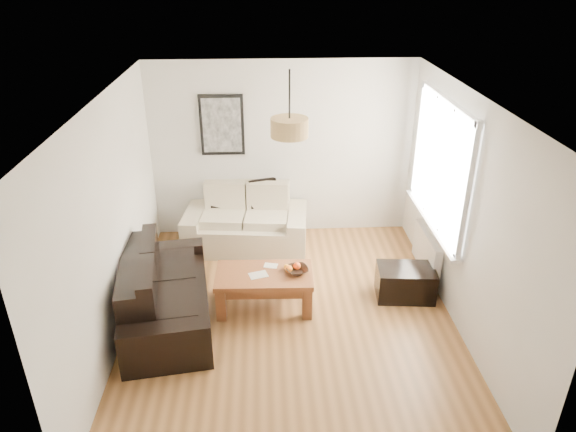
{
  "coord_description": "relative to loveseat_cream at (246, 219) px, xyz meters",
  "views": [
    {
      "loc": [
        -0.29,
        -4.99,
        3.83
      ],
      "look_at": [
        0.0,
        0.6,
        1.05
      ],
      "focal_mm": 32.64,
      "sensor_mm": 36.0,
      "label": 1
    }
  ],
  "objects": [
    {
      "name": "ottoman",
      "position": [
        2.0,
        -1.4,
        -0.23
      ],
      "size": [
        0.74,
        0.51,
        0.4
      ],
      "primitive_type": "cube",
      "rotation": [
        0.0,
        0.0,
        -0.09
      ],
      "color": "black",
      "rests_on": "floor"
    },
    {
      "name": "orange_b",
      "position": [
        0.65,
        -1.44,
        0.08
      ],
      "size": [
        0.11,
        0.11,
        0.09
      ],
      "primitive_type": "sphere",
      "rotation": [
        0.0,
        0.0,
        0.29
      ],
      "color": "#FF5215",
      "rests_on": "fruit_bowl"
    },
    {
      "name": "cushion_right",
      "position": [
        0.25,
        0.21,
        0.31
      ],
      "size": [
        0.42,
        0.23,
        0.4
      ],
      "primitive_type": "cube",
      "rotation": [
        0.0,
        0.0,
        0.26
      ],
      "color": "black",
      "rests_on": "loveseat_cream"
    },
    {
      "name": "sofa_leather",
      "position": [
        -0.88,
        -1.72,
        -0.02
      ],
      "size": [
        1.19,
        2.02,
        0.82
      ],
      "primitive_type": null,
      "rotation": [
        0.0,
        0.0,
        1.71
      ],
      "color": "black",
      "rests_on": "floor"
    },
    {
      "name": "wall_right",
      "position": [
        2.45,
        -1.78,
        0.87
      ],
      "size": [
        0.04,
        4.5,
        2.6
      ],
      "primitive_type": null,
      "color": "silver",
      "rests_on": "floor"
    },
    {
      "name": "radiator",
      "position": [
        2.37,
        -0.98,
        -0.05
      ],
      "size": [
        0.1,
        0.9,
        0.52
      ],
      "primitive_type": "cube",
      "color": "white",
      "rests_on": "wall_right"
    },
    {
      "name": "wall_back",
      "position": [
        0.55,
        0.47,
        0.87
      ],
      "size": [
        3.8,
        0.04,
        2.6
      ],
      "primitive_type": null,
      "color": "silver",
      "rests_on": "floor"
    },
    {
      "name": "floor",
      "position": [
        0.55,
        -1.78,
        -0.43
      ],
      "size": [
        4.5,
        4.5,
        0.0
      ],
      "primitive_type": "plane",
      "color": "brown",
      "rests_on": "ground"
    },
    {
      "name": "cushion_left",
      "position": [
        -0.31,
        0.21,
        0.3
      ],
      "size": [
        0.38,
        0.13,
        0.38
      ],
      "primitive_type": "cube",
      "rotation": [
        0.0,
        0.0,
        -0.04
      ],
      "color": "black",
      "rests_on": "loveseat_cream"
    },
    {
      "name": "pendant_shade",
      "position": [
        0.55,
        -1.48,
        1.8
      ],
      "size": [
        0.4,
        0.4,
        0.2
      ],
      "primitive_type": "cylinder",
      "color": "tan",
      "rests_on": "ceiling"
    },
    {
      "name": "papers",
      "position": [
        0.18,
        -1.56,
        0.04
      ],
      "size": [
        0.25,
        0.21,
        0.01
      ],
      "primitive_type": "cube",
      "rotation": [
        0.0,
        0.0,
        0.29
      ],
      "color": "beige",
      "rests_on": "coffee_table"
    },
    {
      "name": "fruit_bowl",
      "position": [
        0.64,
        -1.52,
        0.07
      ],
      "size": [
        0.32,
        0.32,
        0.06
      ],
      "primitive_type": "imported",
      "rotation": [
        0.0,
        0.0,
        0.24
      ],
      "color": "black",
      "rests_on": "coffee_table"
    },
    {
      "name": "orange_a",
      "position": [
        0.54,
        -1.5,
        0.08
      ],
      "size": [
        0.11,
        0.11,
        0.09
      ],
      "primitive_type": "sphere",
      "rotation": [
        0.0,
        0.0,
        -0.24
      ],
      "color": "orange",
      "rests_on": "fruit_bowl"
    },
    {
      "name": "loveseat_cream",
      "position": [
        0.0,
        0.0,
        0.0
      ],
      "size": [
        1.83,
        1.12,
        0.86
      ],
      "primitive_type": null,
      "rotation": [
        0.0,
        0.0,
        -0.1
      ],
      "color": "beige",
      "rests_on": "floor"
    },
    {
      "name": "wall_left",
      "position": [
        -1.35,
        -1.78,
        0.87
      ],
      "size": [
        0.04,
        4.5,
        2.6
      ],
      "primitive_type": null,
      "color": "silver",
      "rests_on": "floor"
    },
    {
      "name": "coffee_table",
      "position": [
        0.25,
        -1.52,
        -0.2
      ],
      "size": [
        1.16,
        0.66,
        0.47
      ],
      "primitive_type": null,
      "rotation": [
        0.0,
        0.0,
        -0.03
      ],
      "color": "brown",
      "rests_on": "floor"
    },
    {
      "name": "orange_c",
      "position": [
        0.52,
        -1.46,
        0.08
      ],
      "size": [
        0.08,
        0.08,
        0.07
      ],
      "primitive_type": "sphere",
      "rotation": [
        0.0,
        0.0,
        0.16
      ],
      "color": "orange",
      "rests_on": "fruit_bowl"
    },
    {
      "name": "ceiling",
      "position": [
        0.55,
        -1.78,
        2.17
      ],
      "size": [
        3.8,
        4.5,
        0.0
      ],
      "primitive_type": null,
      "color": "white",
      "rests_on": "floor"
    },
    {
      "name": "window_bay",
      "position": [
        2.41,
        -0.98,
        1.17
      ],
      "size": [
        0.14,
        1.9,
        1.6
      ],
      "primitive_type": null,
      "color": "white",
      "rests_on": "wall_right"
    },
    {
      "name": "wall_front",
      "position": [
        0.55,
        -4.03,
        0.87
      ],
      "size": [
        3.8,
        0.04,
        2.6
      ],
      "primitive_type": null,
      "color": "silver",
      "rests_on": "floor"
    },
    {
      "name": "poster",
      "position": [
        -0.3,
        0.44,
        1.27
      ],
      "size": [
        0.62,
        0.04,
        0.87
      ],
      "primitive_type": null,
      "color": "black",
      "rests_on": "wall_back"
    }
  ]
}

